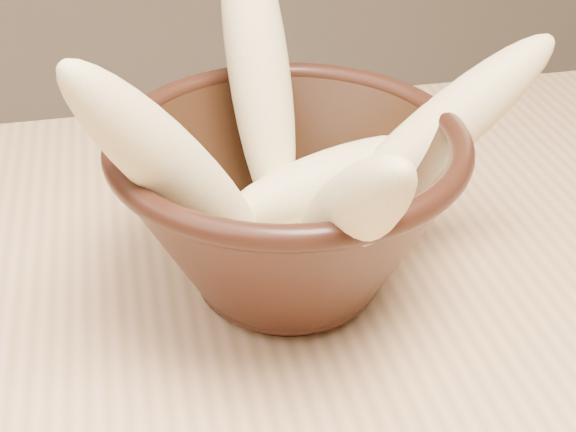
# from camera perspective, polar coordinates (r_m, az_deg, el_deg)

# --- Properties ---
(bowl) EXTENTS (0.21, 0.21, 0.11)m
(bowl) POSITION_cam_1_polar(r_m,az_deg,el_deg) (0.47, 0.00, 0.98)
(bowl) COLOR black
(bowl) RESTS_ON table
(milk_puddle) EXTENTS (0.12, 0.12, 0.02)m
(milk_puddle) POSITION_cam_1_polar(r_m,az_deg,el_deg) (0.49, 0.00, -1.78)
(milk_puddle) COLOR beige
(milk_puddle) RESTS_ON bowl
(banana_upright) EXTENTS (0.04, 0.14, 0.19)m
(banana_upright) POSITION_cam_1_polar(r_m,az_deg,el_deg) (0.50, -2.14, 10.69)
(banana_upright) COLOR #D0BC7B
(banana_upright) RESTS_ON bowl
(banana_left) EXTENTS (0.13, 0.09, 0.16)m
(banana_left) POSITION_cam_1_polar(r_m,az_deg,el_deg) (0.42, -8.21, 3.38)
(banana_left) COLOR #D0BC7B
(banana_left) RESTS_ON bowl
(banana_right) EXTENTS (0.17, 0.06, 0.13)m
(banana_right) POSITION_cam_1_polar(r_m,az_deg,el_deg) (0.49, 10.63, 5.82)
(banana_right) COLOR #D0BC7B
(banana_right) RESTS_ON bowl
(banana_across) EXTENTS (0.16, 0.08, 0.05)m
(banana_across) POSITION_cam_1_polar(r_m,az_deg,el_deg) (0.49, 3.18, 2.58)
(banana_across) COLOR #D0BC7B
(banana_across) RESTS_ON bowl
(banana_front) EXTENTS (0.05, 0.14, 0.14)m
(banana_front) POSITION_cam_1_polar(r_m,az_deg,el_deg) (0.40, 4.31, 0.06)
(banana_front) COLOR #D0BC7B
(banana_front) RESTS_ON bowl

